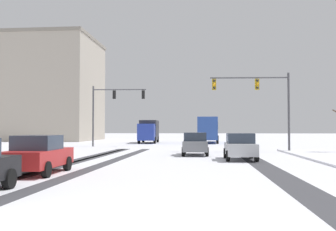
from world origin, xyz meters
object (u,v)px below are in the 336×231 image
traffic_signal_near_right (261,95)px  car_red_third (39,154)px  traffic_signal_far_left (112,103)px  box_truck_delivery (149,131)px  bus_oncoming (209,128)px  car_silver_second (240,146)px  office_building_far_left_block (35,90)px  car_grey_lead (195,144)px

traffic_signal_near_right → car_red_third: (-11.63, -16.23, -3.85)m
traffic_signal_far_left → box_truck_delivery: size_ratio=0.87×
traffic_signal_near_right → bus_oncoming: traffic_signal_near_right is taller
traffic_signal_far_left → car_red_third: bearing=-83.2°
car_silver_second → office_building_far_left_block: bearing=129.3°
car_grey_lead → box_truck_delivery: size_ratio=0.55×
car_grey_lead → bus_oncoming: bearing=86.9°
office_building_far_left_block → car_silver_second: bearing=-50.7°
car_grey_lead → bus_oncoming: size_ratio=0.37×
car_red_third → traffic_signal_far_left: bearing=96.8°
bus_oncoming → box_truck_delivery: 8.19m
box_truck_delivery → office_building_far_left_block: bearing=154.8°
traffic_signal_far_left → car_grey_lead: size_ratio=1.57×
traffic_signal_near_right → box_truck_delivery: bearing=122.9°
car_silver_second → car_red_third: same height
car_silver_second → car_red_third: bearing=-138.9°
traffic_signal_far_left → car_red_third: size_ratio=1.56×
box_truck_delivery → car_silver_second: bearing=-70.5°
traffic_signal_near_right → car_red_third: 20.33m
bus_oncoming → car_grey_lead: bearing=-93.1°
box_truck_delivery → car_grey_lead: bearing=-73.7°
car_red_third → box_truck_delivery: box_truck_delivery is taller
car_grey_lead → box_truck_delivery: bearing=106.3°
traffic_signal_far_left → car_grey_lead: 16.08m
traffic_signal_near_right → office_building_far_left_block: bearing=139.0°
car_silver_second → box_truck_delivery: box_truck_delivery is taller
car_silver_second → box_truck_delivery: bearing=109.5°
office_building_far_left_block → car_grey_lead: bearing=-50.3°
car_grey_lead → car_red_third: size_ratio=0.99×
car_red_third → box_truck_delivery: bearing=90.6°
bus_oncoming → office_building_far_left_block: size_ratio=0.55×
office_building_far_left_block → box_truck_delivery: bearing=-25.2°
car_silver_second → car_red_third: 12.10m
traffic_signal_near_right → office_building_far_left_block: 42.94m
traffic_signal_far_left → traffic_signal_near_right: same height
car_silver_second → bus_oncoming: bearing=93.0°
office_building_far_left_block → traffic_signal_near_right: bearing=-41.0°
car_silver_second → office_building_far_left_block: size_ratio=0.20×
car_red_third → box_truck_delivery: (-0.36, 34.76, 0.82)m
car_grey_lead → office_building_far_left_block: (-26.96, 32.42, 7.51)m
traffic_signal_far_left → car_silver_second: 20.79m
traffic_signal_far_left → bus_oncoming: traffic_signal_far_left is taller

